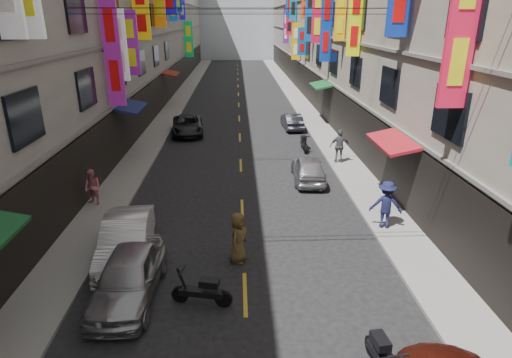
{
  "coord_description": "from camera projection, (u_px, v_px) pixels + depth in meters",
  "views": [
    {
      "loc": [
        -0.15,
        1.17,
        7.79
      ],
      "look_at": [
        0.27,
        10.53,
        4.25
      ],
      "focal_mm": 30.0,
      "sensor_mm": 36.0,
      "label": 1
    }
  ],
  "objects": [
    {
      "name": "scooter_crossing",
      "position": [
        203.0,
        291.0,
        12.26
      ],
      "size": [
        1.78,
        0.66,
        1.14
      ],
      "rotation": [
        0.0,
        0.0,
        1.35
      ],
      "color": "black",
      "rests_on": "ground"
    },
    {
      "name": "pedestrian_crossing",
      "position": [
        238.0,
        238.0,
        14.31
      ],
      "size": [
        0.87,
        1.03,
        1.78
      ],
      "primitive_type": "imported",
      "rotation": [
        0.0,
        0.0,
        1.2
      ],
      "color": "brown",
      "rests_on": "ground"
    },
    {
      "name": "car_right_mid",
      "position": [
        308.0,
        168.0,
        21.62
      ],
      "size": [
        1.72,
        3.89,
        1.3
      ],
      "primitive_type": "imported",
      "rotation": [
        0.0,
        0.0,
        3.09
      ],
      "color": "#B0AFB4",
      "rests_on": "ground"
    },
    {
      "name": "sidewalk_right",
      "position": [
        301.0,
        103.0,
        41.14
      ],
      "size": [
        2.0,
        90.0,
        0.12
      ],
      "primitive_type": "cube",
      "color": "slate",
      "rests_on": "ground"
    },
    {
      "name": "sidewalk_left",
      "position": [
        176.0,
        105.0,
        40.64
      ],
      "size": [
        2.0,
        90.0,
        0.12
      ],
      "primitive_type": "cube",
      "color": "slate",
      "rests_on": "ground"
    },
    {
      "name": "overhead_cables",
      "position": [
        238.0,
        0.0,
        26.59
      ],
      "size": [
        14.0,
        38.04,
        1.24
      ],
      "color": "black",
      "rests_on": "ground"
    },
    {
      "name": "lane_markings",
      "position": [
        239.0,
        111.0,
        38.11
      ],
      "size": [
        0.12,
        80.2,
        0.01
      ],
      "color": "gold",
      "rests_on": "ground"
    },
    {
      "name": "car_left_near",
      "position": [
        128.0,
        276.0,
        12.48
      ],
      "size": [
        1.82,
        4.24,
        1.43
      ],
      "primitive_type": "imported",
      "rotation": [
        0.0,
        0.0,
        -0.03
      ],
      "color": "#A4A3A8",
      "rests_on": "ground"
    },
    {
      "name": "pedestrian_rfar",
      "position": [
        340.0,
        146.0,
        23.9
      ],
      "size": [
        1.12,
        0.66,
        1.89
      ],
      "primitive_type": "imported",
      "rotation": [
        0.0,
        0.0,
        3.12
      ],
      "color": "#505052",
      "rests_on": "sidewalk_right"
    },
    {
      "name": "street_awnings",
      "position": [
        218.0,
        106.0,
        24.85
      ],
      "size": [
        13.99,
        35.2,
        0.41
      ],
      "color": "#144C25",
      "rests_on": "ground"
    },
    {
      "name": "pedestrian_lfar",
      "position": [
        92.0,
        187.0,
        18.5
      ],
      "size": [
        0.94,
        0.85,
        1.6
      ],
      "primitive_type": "imported",
      "rotation": [
        0.0,
        0.0,
        -0.52
      ],
      "color": "#D26F7A",
      "rests_on": "sidewalk_left"
    },
    {
      "name": "car_left_far",
      "position": [
        187.0,
        125.0,
        30.32
      ],
      "size": [
        2.55,
        4.77,
        1.27
      ],
      "primitive_type": "imported",
      "rotation": [
        0.0,
        0.0,
        0.1
      ],
      "color": "black",
      "rests_on": "ground"
    },
    {
      "name": "car_right_far",
      "position": [
        292.0,
        121.0,
        31.8
      ],
      "size": [
        1.43,
        3.6,
        1.17
      ],
      "primitive_type": "imported",
      "rotation": [
        0.0,
        0.0,
        3.2
      ],
      "color": "#24242B",
      "rests_on": "ground"
    },
    {
      "name": "scooter_far_right",
      "position": [
        304.0,
        144.0,
        26.64
      ],
      "size": [
        0.5,
        1.8,
        1.14
      ],
      "rotation": [
        0.0,
        0.0,
        3.15
      ],
      "color": "black",
      "rests_on": "ground"
    },
    {
      "name": "pedestrian_rnear",
      "position": [
        386.0,
        205.0,
        16.41
      ],
      "size": [
        1.35,
        0.93,
        1.9
      ],
      "primitive_type": "imported",
      "rotation": [
        0.0,
        0.0,
        2.88
      ],
      "color": "#15183B",
      "rests_on": "sidewalk_right"
    },
    {
      "name": "haze_block",
      "position": [
        236.0,
        0.0,
        83.75
      ],
      "size": [
        18.0,
        8.0,
        22.0
      ],
      "primitive_type": "cube",
      "color": "#A6AEB9",
      "rests_on": "ground"
    },
    {
      "name": "scooter_near_right",
      "position": [
        383.0,
        358.0,
        9.84
      ],
      "size": [
        0.55,
        1.8,
        1.14
      ],
      "rotation": [
        0.0,
        0.0,
        3.27
      ],
      "color": "black",
      "rests_on": "ground"
    },
    {
      "name": "car_left_mid",
      "position": [
        126.0,
        239.0,
        14.54
      ],
      "size": [
        1.92,
        4.48,
        1.44
      ],
      "primitive_type": "imported",
      "rotation": [
        0.0,
        0.0,
        0.09
      ],
      "color": "silver",
      "rests_on": "ground"
    }
  ]
}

